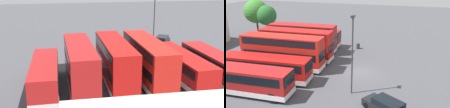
# 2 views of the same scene
# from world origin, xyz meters

# --- Properties ---
(ground_plane) EXTENTS (140.00, 140.00, 0.00)m
(ground_plane) POSITION_xyz_m (0.00, 0.00, 0.00)
(ground_plane) COLOR #47474C
(bus_single_deck_near_end) EXTENTS (3.14, 11.06, 2.95)m
(bus_single_deck_near_end) POSITION_xyz_m (-9.16, 10.64, 1.62)
(bus_single_deck_near_end) COLOR #A51919
(bus_single_deck_near_end) RESTS_ON ground
(bus_single_deck_second) EXTENTS (3.35, 11.16, 2.95)m
(bus_single_deck_second) POSITION_xyz_m (-5.55, 10.22, 1.62)
(bus_single_deck_second) COLOR #B71411
(bus_single_deck_second) RESTS_ON ground
(bus_double_decker_third) EXTENTS (2.99, 11.26, 4.55)m
(bus_double_decker_third) POSITION_xyz_m (-1.69, 10.14, 2.45)
(bus_double_decker_third) COLOR red
(bus_double_decker_third) RESTS_ON ground
(bus_double_decker_fourth) EXTENTS (2.88, 10.95, 4.55)m
(bus_double_decker_fourth) POSITION_xyz_m (1.80, 9.95, 2.45)
(bus_double_decker_fourth) COLOR #B71411
(bus_double_decker_fourth) RESTS_ON ground
(bus_double_decker_fifth) EXTENTS (3.09, 10.96, 4.55)m
(bus_double_decker_fifth) POSITION_xyz_m (5.49, 10.62, 2.45)
(bus_double_decker_fifth) COLOR #A51919
(bus_double_decker_fifth) RESTS_ON ground
(bus_single_deck_sixth) EXTENTS (2.80, 10.41, 2.95)m
(bus_single_deck_sixth) POSITION_xyz_m (8.99, 10.72, 1.62)
(bus_single_deck_sixth) COLOR #A51919
(bus_single_deck_sixth) RESTS_ON ground
(car_hatchback_silver) EXTENTS (3.96, 4.79, 1.43)m
(car_hatchback_silver) POSITION_xyz_m (-8.48, -4.42, 0.70)
(car_hatchback_silver) COLOR black
(car_hatchback_silver) RESTS_ON ground
(lamp_post_tall) EXTENTS (0.70, 0.30, 8.42)m
(lamp_post_tall) POSITION_xyz_m (-5.74, -0.41, 4.90)
(lamp_post_tall) COLOR #38383D
(lamp_post_tall) RESTS_ON ground
(waste_bin_yellow) EXTENTS (0.60, 0.60, 0.95)m
(waste_bin_yellow) POSITION_xyz_m (9.75, 2.40, 0.47)
(waste_bin_yellow) COLOR #333338
(waste_bin_yellow) RESTS_ON ground
(tree_leftmost) EXTENTS (4.85, 4.85, 7.30)m
(tree_leftmost) POSITION_xyz_m (13.15, 24.83, 4.86)
(tree_leftmost) COLOR #4C3823
(tree_leftmost) RESTS_ON ground
(tree_midleft) EXTENTS (4.05, 4.05, 6.24)m
(tree_midleft) POSITION_xyz_m (12.97, 22.27, 4.20)
(tree_midleft) COLOR #4C3823
(tree_midleft) RESTS_ON ground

